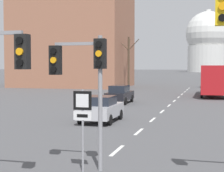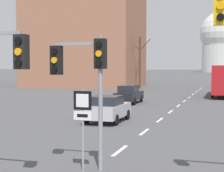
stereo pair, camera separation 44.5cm
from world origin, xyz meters
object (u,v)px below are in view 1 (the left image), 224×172
at_px(traffic_signal_centre_tall, 84,69).
at_px(sedan_mid_centre, 120,94).
at_px(route_sign_post, 83,116).
at_px(sedan_near_left, 101,109).
at_px(sedan_near_right, 207,82).
at_px(city_bus, 214,78).

bearing_deg(traffic_signal_centre_tall, sedan_mid_centre, 101.04).
xyz_separation_m(route_sign_post, sedan_near_left, (-2.61, 10.55, -1.00)).
distance_m(traffic_signal_centre_tall, sedan_mid_centre, 22.18).
height_order(traffic_signal_centre_tall, sedan_mid_centre, traffic_signal_centre_tall).
bearing_deg(sedan_near_right, route_sign_post, -93.19).
height_order(route_sign_post, sedan_near_left, route_sign_post).
relative_size(route_sign_post, sedan_mid_centre, 0.59).
bearing_deg(sedan_near_right, city_bus, -86.61).
height_order(traffic_signal_centre_tall, sedan_near_left, traffic_signal_centre_tall).
bearing_deg(sedan_near_left, sedan_mid_centre, 98.37).
height_order(route_sign_post, sedan_near_right, route_sign_post).
relative_size(route_sign_post, sedan_near_right, 0.69).
relative_size(traffic_signal_centre_tall, route_sign_post, 1.65).
relative_size(traffic_signal_centre_tall, sedan_near_right, 1.13).
bearing_deg(sedan_near_left, city_bus, 73.67).
bearing_deg(city_bus, sedan_mid_centre, -126.76).
xyz_separation_m(sedan_near_right, sedan_mid_centre, (-7.17, -29.60, 0.02)).
bearing_deg(sedan_mid_centre, sedan_near_right, 76.38).
distance_m(route_sign_post, sedan_near_left, 10.91).
bearing_deg(route_sign_post, sedan_near_left, 103.92).
bearing_deg(city_bus, traffic_signal_centre_tall, -97.06).
distance_m(route_sign_post, sedan_mid_centre, 22.40).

